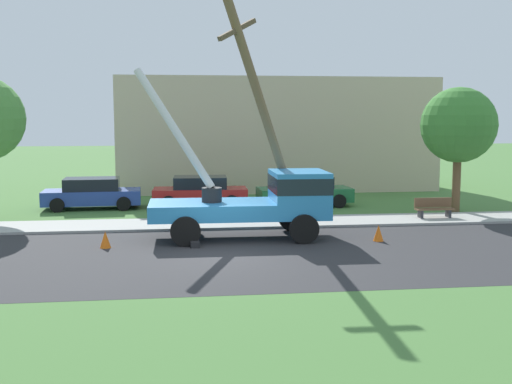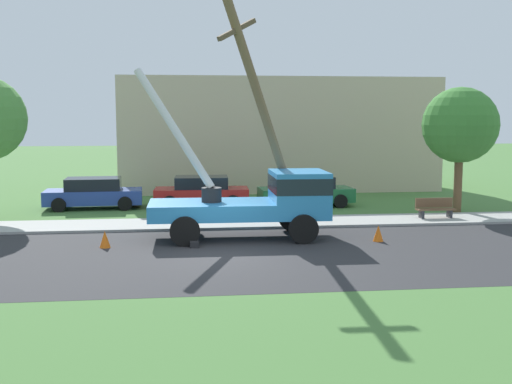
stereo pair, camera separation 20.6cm
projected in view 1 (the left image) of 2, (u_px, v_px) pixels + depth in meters
ground_plane at (206, 203)px, 31.40m from camera, size 120.00×120.00×0.00m
road_asphalt at (225, 256)px, 19.59m from camera, size 80.00×8.73×0.01m
sidewalk_strip at (214, 223)px, 25.13m from camera, size 80.00×2.53×0.10m
utility_truck at (263, 198)px, 22.34m from camera, size 6.76×3.20×5.98m
leaning_utility_pole at (265, 117)px, 22.74m from camera, size 3.58×2.87×8.28m
traffic_cone_ahead at (378, 233)px, 21.83m from camera, size 0.36×0.36×0.56m
traffic_cone_behind at (105, 239)px, 20.71m from camera, size 0.36×0.36×0.56m
parked_sedan_blue at (92, 193)px, 29.35m from camera, size 4.47×2.14×1.42m
parked_sedan_red at (200, 191)px, 30.07m from camera, size 4.47×2.13×1.42m
parked_sedan_green at (304, 191)px, 30.23m from camera, size 4.48×2.15×1.42m
park_bench at (434, 209)px, 26.29m from camera, size 1.60×0.45×0.90m
roadside_tree_far at (459, 126)px, 27.85m from camera, size 3.31×3.31×5.53m
lowrise_building_backdrop at (275, 134)px, 37.51m from camera, size 18.00×6.00×6.40m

